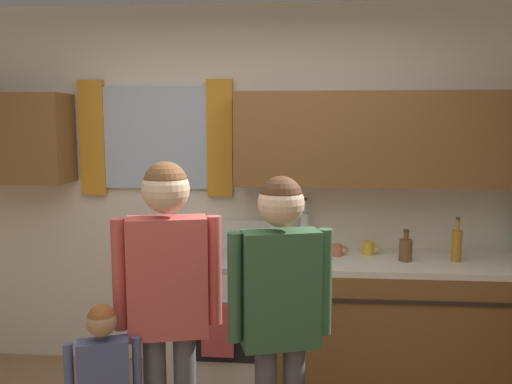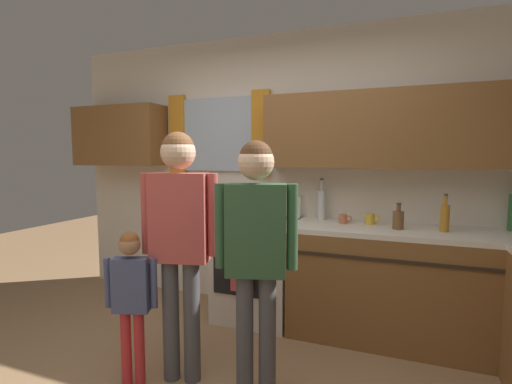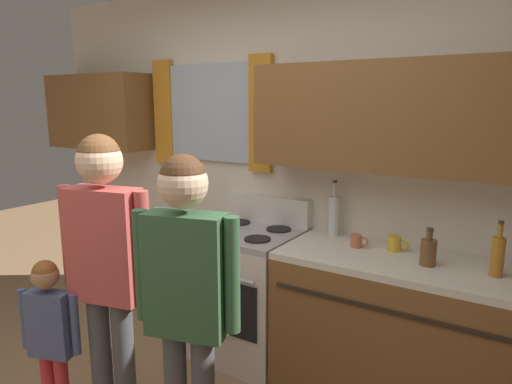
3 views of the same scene
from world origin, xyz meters
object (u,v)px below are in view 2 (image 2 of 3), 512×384
(bottle_oil_amber, at_px, (445,217))
(bottle_tall_clear, at_px, (321,204))
(mug_mustard_yellow, at_px, (370,219))
(adult_holding_child, at_px, (180,227))
(stove_oven, at_px, (257,266))
(bottle_squat_brown, at_px, (398,219))
(cup_terracotta, at_px, (344,219))
(adult_in_plaid, at_px, (256,240))
(small_child, at_px, (131,290))

(bottle_oil_amber, bearing_deg, bottle_tall_clear, 166.94)
(bottle_oil_amber, xyz_separation_m, mug_mustard_yellow, (-0.54, 0.12, -0.06))
(bottle_oil_amber, height_order, adult_holding_child, adult_holding_child)
(stove_oven, distance_m, adult_holding_child, 1.22)
(bottle_squat_brown, xyz_separation_m, cup_terracotta, (-0.43, 0.09, -0.04))
(mug_mustard_yellow, distance_m, adult_in_plaid, 1.33)
(stove_oven, bearing_deg, cup_terracotta, 4.22)
(stove_oven, xyz_separation_m, bottle_squat_brown, (1.18, -0.04, 0.51))
(adult_in_plaid, bearing_deg, mug_mustard_yellow, 65.37)
(adult_holding_child, xyz_separation_m, adult_in_plaid, (0.52, -0.01, -0.04))
(mug_mustard_yellow, height_order, cup_terracotta, mug_mustard_yellow)
(bottle_oil_amber, xyz_separation_m, bottle_tall_clear, (-0.97, 0.23, 0.03))
(adult_holding_child, bearing_deg, bottle_oil_amber, 33.65)
(bottle_squat_brown, height_order, cup_terracotta, bottle_squat_brown)
(adult_holding_child, bearing_deg, bottle_tall_clear, 63.62)
(cup_terracotta, bearing_deg, bottle_tall_clear, 144.58)
(bottle_tall_clear, bearing_deg, small_child, -121.65)
(bottle_oil_amber, height_order, adult_in_plaid, adult_in_plaid)
(stove_oven, height_order, bottle_tall_clear, bottle_tall_clear)
(small_child, bearing_deg, mug_mustard_yellow, 45.56)
(cup_terracotta, bearing_deg, adult_holding_child, -127.08)
(cup_terracotta, height_order, small_child, small_child)
(bottle_oil_amber, relative_size, bottle_tall_clear, 0.78)
(bottle_squat_brown, relative_size, adult_holding_child, 0.13)
(bottle_tall_clear, distance_m, small_child, 1.77)
(bottle_oil_amber, xyz_separation_m, adult_in_plaid, (-1.09, -1.08, -0.03))
(mug_mustard_yellow, distance_m, adult_holding_child, 1.61)
(bottle_oil_amber, bearing_deg, small_child, -146.51)
(adult_holding_child, relative_size, small_child, 1.62)
(bottle_tall_clear, height_order, adult_in_plaid, adult_in_plaid)
(stove_oven, relative_size, small_child, 1.11)
(bottle_oil_amber, relative_size, cup_terracotta, 2.63)
(stove_oven, bearing_deg, bottle_tall_clear, 21.67)
(bottle_squat_brown, relative_size, adult_in_plaid, 0.13)
(adult_in_plaid, xyz_separation_m, small_child, (-0.78, -0.16, -0.35))
(cup_terracotta, distance_m, adult_holding_child, 1.44)
(bottle_oil_amber, xyz_separation_m, adult_holding_child, (-1.62, -1.08, 0.01))
(cup_terracotta, bearing_deg, small_child, -130.63)
(adult_holding_child, bearing_deg, bottle_squat_brown, 39.21)
(bottle_squat_brown, distance_m, bottle_oil_amber, 0.33)
(stove_oven, relative_size, cup_terracotta, 10.11)
(stove_oven, xyz_separation_m, cup_terracotta, (0.75, 0.06, 0.47))
(adult_in_plaid, bearing_deg, stove_oven, 110.59)
(bottle_oil_amber, bearing_deg, adult_in_plaid, -135.22)
(bottle_squat_brown, bearing_deg, cup_terracotta, 168.01)
(bottle_oil_amber, distance_m, mug_mustard_yellow, 0.56)
(adult_in_plaid, bearing_deg, bottle_squat_brown, 54.13)
(bottle_tall_clear, xyz_separation_m, adult_holding_child, (-0.65, -1.30, -0.02))
(bottle_tall_clear, distance_m, cup_terracotta, 0.29)
(mug_mustard_yellow, distance_m, small_child, 1.93)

